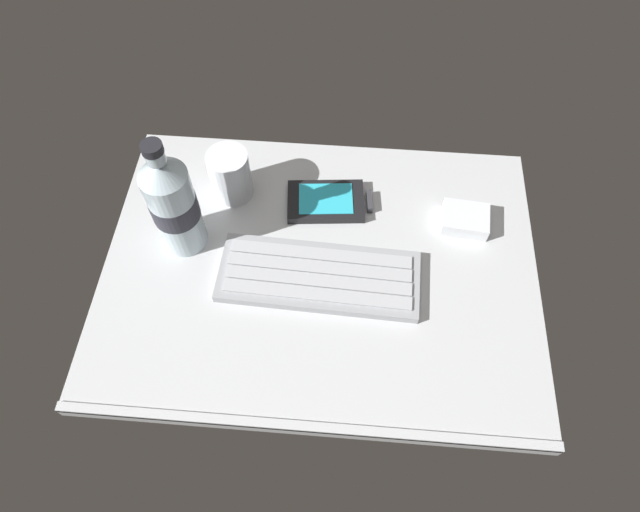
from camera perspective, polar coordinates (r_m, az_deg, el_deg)
The scene contains 6 objects.
ground_plane at distance 81.67cm, azimuth -0.01°, elevation -1.59°, with size 64.00×48.00×2.80cm.
keyboard at distance 79.21cm, azimuth -0.30°, elevation -2.11°, with size 29.40×12.10×1.70cm.
handheld_device at distance 86.66cm, azimuth 1.04°, elevation 5.69°, with size 13.29×8.71×1.50cm.
juice_cup at distance 86.81cm, azimuth -9.31°, elevation 8.20°, with size 6.40×6.40×8.50cm.
water_bottle at distance 78.76cm, azimuth -15.06°, elevation 5.30°, with size 6.73×6.73×20.80cm.
charger_block at distance 86.96cm, azimuth 14.88°, elevation 3.71°, with size 7.00×5.60×2.40cm, color silver.
Camera 1 is at (3.21, -40.45, 70.02)cm, focal length 30.70 mm.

